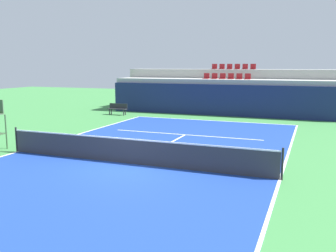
{
  "coord_description": "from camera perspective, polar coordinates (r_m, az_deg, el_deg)",
  "views": [
    {
      "loc": [
        6.33,
        -12.23,
        3.7
      ],
      "look_at": [
        0.73,
        2.0,
        1.2
      ],
      "focal_mm": 39.82,
      "sensor_mm": 36.0,
      "label": 1
    }
  ],
  "objects": [
    {
      "name": "player_bench",
      "position": [
        28.34,
        -7.7,
        2.73
      ],
      "size": [
        1.5,
        0.4,
        0.85
      ],
      "color": "#232328",
      "rests_on": "ground_plane"
    },
    {
      "name": "tennis_net",
      "position": [
        14.14,
        -5.75,
        -3.81
      ],
      "size": [
        11.08,
        0.08,
        1.07
      ],
      "color": "black",
      "rests_on": "court_surface"
    },
    {
      "name": "stands_tier_upper",
      "position": [
        31.36,
        9.82,
        5.47
      ],
      "size": [
        17.67,
        2.4,
        3.38
      ],
      "primitive_type": "cube",
      "color": "#9E9E99",
      "rests_on": "ground_plane"
    },
    {
      "name": "ground_plane",
      "position": [
        14.26,
        -5.72,
        -5.8
      ],
      "size": [
        80.0,
        80.0,
        0.0
      ],
      "primitive_type": "plane",
      "color": "#387A3D"
    },
    {
      "name": "seating_row_upper",
      "position": [
        31.39,
        9.95,
        8.79
      ],
      "size": [
        3.64,
        0.44,
        0.44
      ],
      "color": "maroon",
      "rests_on": "stands_tier_upper"
    },
    {
      "name": "stands_tier_lower",
      "position": [
        29.05,
        8.84,
        4.49
      ],
      "size": [
        17.67,
        2.4,
        2.66
      ],
      "primitive_type": "cube",
      "color": "#9E9E99",
      "rests_on": "ground_plane"
    },
    {
      "name": "service_line_far",
      "position": [
        20.02,
        2.66,
        -1.34
      ],
      "size": [
        8.26,
        0.1,
        0.0
      ],
      "primitive_type": "cube",
      "color": "white",
      "rests_on": "court_surface"
    },
    {
      "name": "court_surface",
      "position": [
        14.26,
        -5.72,
        -5.78
      ],
      "size": [
        11.0,
        24.0,
        0.01
      ],
      "primitive_type": "cube",
      "color": "navy",
      "rests_on": "ground_plane"
    },
    {
      "name": "back_wall",
      "position": [
        27.75,
        8.21,
        3.92
      ],
      "size": [
        17.67,
        0.3,
        2.3
      ],
      "primitive_type": "cube",
      "color": "navy",
      "rests_on": "ground_plane"
    },
    {
      "name": "sideline_right",
      "position": [
        12.81,
        16.76,
        -7.86
      ],
      "size": [
        0.1,
        24.0,
        0.0
      ],
      "primitive_type": "cube",
      "color": "white",
      "rests_on": "court_surface"
    },
    {
      "name": "sideline_left",
      "position": [
        17.38,
        -21.96,
        -3.65
      ],
      "size": [
        0.1,
        24.0,
        0.0
      ],
      "primitive_type": "cube",
      "color": "white",
      "rests_on": "court_surface"
    },
    {
      "name": "seating_row_lower",
      "position": [
        29.06,
        8.95,
        7.36
      ],
      "size": [
        3.64,
        0.44,
        0.44
      ],
      "color": "maroon",
      "rests_on": "stands_tier_lower"
    },
    {
      "name": "baseline_far",
      "position": [
        25.27,
        6.73,
        0.83
      ],
      "size": [
        11.0,
        0.1,
        0.0
      ],
      "primitive_type": "cube",
      "color": "white",
      "rests_on": "court_surface"
    },
    {
      "name": "centre_service_line",
      "position": [
        17.08,
        -0.81,
        -3.18
      ],
      "size": [
        0.1,
        6.4,
        0.0
      ],
      "primitive_type": "cube",
      "color": "white",
      "rests_on": "court_surface"
    }
  ]
}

